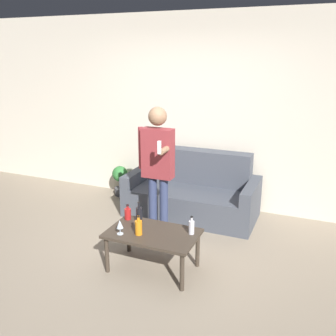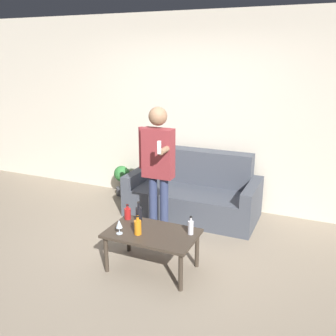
% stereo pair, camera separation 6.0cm
% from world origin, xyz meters
% --- Properties ---
extents(ground_plane, '(16.00, 16.00, 0.00)m').
position_xyz_m(ground_plane, '(0.00, 0.00, 0.00)').
color(ground_plane, gray).
extents(wall_back, '(8.00, 0.06, 2.70)m').
position_xyz_m(wall_back, '(0.00, 2.00, 1.35)').
color(wall_back, beige).
rests_on(wall_back, ground_plane).
extents(couch, '(1.76, 0.83, 0.87)m').
position_xyz_m(couch, '(0.18, 1.53, 0.30)').
color(couch, '#474C56').
rests_on(couch, ground_plane).
extents(coffee_table, '(0.91, 0.56, 0.42)m').
position_xyz_m(coffee_table, '(0.26, 0.04, 0.37)').
color(coffee_table, '#3D3328').
rests_on(coffee_table, ground_plane).
extents(bottle_orange, '(0.07, 0.07, 0.20)m').
position_xyz_m(bottle_orange, '(0.16, -0.06, 0.50)').
color(bottle_orange, orange).
rests_on(bottle_orange, coffee_table).
extents(bottle_green, '(0.06, 0.06, 0.19)m').
position_xyz_m(bottle_green, '(0.64, 0.16, 0.50)').
color(bottle_green, silver).
rests_on(bottle_green, coffee_table).
extents(bottle_dark, '(0.07, 0.07, 0.23)m').
position_xyz_m(bottle_dark, '(0.03, 0.21, 0.51)').
color(bottle_dark, black).
rests_on(bottle_dark, coffee_table).
extents(bottle_yellow, '(0.07, 0.07, 0.17)m').
position_xyz_m(bottle_yellow, '(-0.12, 0.22, 0.49)').
color(bottle_yellow, '#B21E1E').
rests_on(bottle_yellow, coffee_table).
extents(wine_glass_near, '(0.07, 0.07, 0.15)m').
position_xyz_m(wine_glass_near, '(-0.02, -0.12, 0.52)').
color(wine_glass_near, silver).
rests_on(wine_glass_near, coffee_table).
extents(person_standing_front, '(0.43, 0.40, 1.58)m').
position_xyz_m(person_standing_front, '(0.02, 0.72, 0.95)').
color(person_standing_front, navy).
rests_on(person_standing_front, ground_plane).
extents(potted_plant, '(0.24, 0.24, 0.47)m').
position_xyz_m(potted_plant, '(-1.11, 1.78, 0.28)').
color(potted_plant, '#4C4C51').
rests_on(potted_plant, ground_plane).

